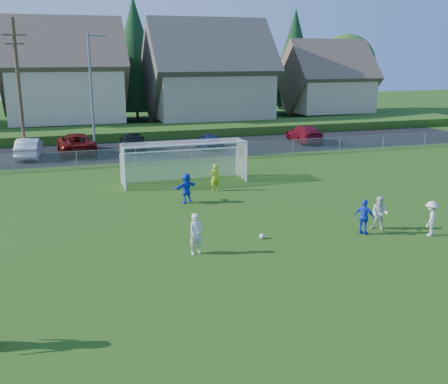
{
  "coord_description": "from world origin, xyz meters",
  "views": [
    {
      "loc": [
        -7.01,
        -14.09,
        7.56
      ],
      "look_at": [
        0.0,
        8.0,
        1.4
      ],
      "focal_mm": 42.0,
      "sensor_mm": 36.0,
      "label": 1
    }
  ],
  "objects": [
    {
      "name": "streetlight",
      "position": [
        -4.45,
        26.0,
        4.84
      ],
      "size": [
        1.38,
        0.18,
        9.0
      ],
      "color": "slate",
      "rests_on": "ground"
    },
    {
      "name": "car_b",
      "position": [
        -9.2,
        26.91,
        0.74
      ],
      "size": [
        1.93,
        4.6,
        1.48
      ],
      "primitive_type": "imported",
      "rotation": [
        0.0,
        0.0,
        3.06
      ],
      "color": "silver",
      "rests_on": "ground"
    },
    {
      "name": "car_d",
      "position": [
        -1.43,
        27.74,
        0.68
      ],
      "size": [
        2.33,
        4.87,
        1.37
      ],
      "primitive_type": "imported",
      "rotation": [
        0.0,
        0.0,
        3.05
      ],
      "color": "black",
      "rests_on": "ground"
    },
    {
      "name": "car_c",
      "position": [
        -5.81,
        27.68,
        0.79
      ],
      "size": [
        2.94,
        5.84,
        1.58
      ],
      "primitive_type": "imported",
      "rotation": [
        0.0,
        0.0,
        3.2
      ],
      "color": "#650E0B",
      "rests_on": "ground"
    },
    {
      "name": "soccer_goal",
      "position": [
        0.0,
        16.05,
        1.63
      ],
      "size": [
        7.42,
        1.9,
        2.5
      ],
      "color": "white",
      "rests_on": "ground"
    },
    {
      "name": "ground",
      "position": [
        0.0,
        0.0,
        0.0
      ],
      "size": [
        160.0,
        160.0,
        0.0
      ],
      "primitive_type": "plane",
      "color": "#193D0C",
      "rests_on": "ground"
    },
    {
      "name": "goalkeeper",
      "position": [
        1.21,
        13.5,
        0.76
      ],
      "size": [
        0.57,
        0.39,
        1.52
      ],
      "primitive_type": "imported",
      "rotation": [
        0.0,
        0.0,
        3.18
      ],
      "color": "#B0CC18",
      "rests_on": "ground"
    },
    {
      "name": "car_g",
      "position": [
        13.5,
        27.26,
        0.73
      ],
      "size": [
        2.52,
        5.22,
        1.47
      ],
      "primitive_type": "imported",
      "rotation": [
        0.0,
        0.0,
        3.05
      ],
      "color": "maroon",
      "rests_on": "ground"
    },
    {
      "name": "houses_row",
      "position": [
        1.97,
        42.46,
        7.33
      ],
      "size": [
        53.9,
        11.45,
        13.27
      ],
      "color": "tan",
      "rests_on": "ground"
    },
    {
      "name": "soccer_ball",
      "position": [
        0.79,
        5.24,
        0.11
      ],
      "size": [
        0.22,
        0.22,
        0.22
      ],
      "primitive_type": "sphere",
      "color": "white",
      "rests_on": "ground"
    },
    {
      "name": "car_e",
      "position": [
        4.52,
        26.22,
        0.68
      ],
      "size": [
        1.61,
        3.98,
        1.35
      ],
      "primitive_type": "imported",
      "rotation": [
        0.0,
        0.0,
        3.14
      ],
      "color": "#131F45",
      "rests_on": "ground"
    },
    {
      "name": "player_white_a",
      "position": [
        -2.26,
        4.44,
        0.81
      ],
      "size": [
        0.68,
        0.54,
        1.62
      ],
      "primitive_type": "imported",
      "rotation": [
        0.0,
        0.0,
        0.29
      ],
      "color": "silver",
      "rests_on": "ground"
    },
    {
      "name": "chainlink_fence",
      "position": [
        0.0,
        22.0,
        0.63
      ],
      "size": [
        52.06,
        0.06,
        1.2
      ],
      "color": "gray",
      "rests_on": "ground"
    },
    {
      "name": "asphalt_lot",
      "position": [
        0.0,
        27.5,
        0.01
      ],
      "size": [
        60.0,
        60.0,
        0.0
      ],
      "primitive_type": "plane",
      "color": "black",
      "rests_on": "ground"
    },
    {
      "name": "player_blue_a",
      "position": [
        5.19,
        4.47,
        0.77
      ],
      "size": [
        0.82,
        0.95,
        1.53
      ],
      "primitive_type": "imported",
      "rotation": [
        0.0,
        0.0,
        2.17
      ],
      "color": "blue",
      "rests_on": "ground"
    },
    {
      "name": "utility_pole",
      "position": [
        -9.5,
        27.0,
        5.15
      ],
      "size": [
        1.6,
        0.26,
        10.0
      ],
      "color": "#473321",
      "rests_on": "ground"
    },
    {
      "name": "player_white_c",
      "position": [
        7.79,
        3.47,
        0.76
      ],
      "size": [
        1.1,
        1.07,
        1.51
      ],
      "primitive_type": "imported",
      "rotation": [
        0.0,
        0.0,
        3.87
      ],
      "color": "silver",
      "rests_on": "ground"
    },
    {
      "name": "grass_embankment",
      "position": [
        0.0,
        35.0,
        0.4
      ],
      "size": [
        70.0,
        6.0,
        0.8
      ],
      "primitive_type": "cube",
      "color": "#1E420F",
      "rests_on": "ground"
    },
    {
      "name": "player_blue_b",
      "position": [
        -0.92,
        11.58,
        0.79
      ],
      "size": [
        1.51,
        1.09,
        1.58
      ],
      "primitive_type": "imported",
      "rotation": [
        0.0,
        0.0,
        3.62
      ],
      "color": "blue",
      "rests_on": "ground"
    },
    {
      "name": "player_white_b",
      "position": [
        6.15,
        4.77,
        0.75
      ],
      "size": [
        0.9,
        0.93,
        1.51
      ],
      "primitive_type": "imported",
      "rotation": [
        0.0,
        0.0,
        -0.9
      ],
      "color": "silver",
      "rests_on": "ground"
    },
    {
      "name": "tree_row",
      "position": [
        1.04,
        48.74,
        6.91
      ],
      "size": [
        65.98,
        12.36,
        13.8
      ],
      "color": "#382616",
      "rests_on": "ground"
    }
  ]
}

